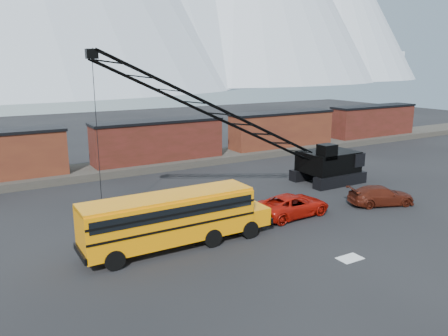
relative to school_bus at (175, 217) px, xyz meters
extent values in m
plane|color=black|center=(7.08, -2.39, -1.79)|extent=(160.00, 160.00, 0.00)
cube|color=#47413A|center=(7.08, 19.61, -1.44)|extent=(120.00, 5.00, 0.70)
cube|color=black|center=(-4.72, 19.61, -0.79)|extent=(2.20, 2.40, 0.60)
cube|color=#561C18|center=(7.08, 19.61, 0.91)|extent=(13.50, 2.90, 4.00)
cube|color=black|center=(7.08, 19.61, 2.96)|extent=(13.70, 3.10, 0.25)
cube|color=black|center=(2.88, 19.61, -0.79)|extent=(2.20, 2.40, 0.60)
cube|color=black|center=(11.28, 19.61, -0.79)|extent=(2.20, 2.40, 0.60)
cube|color=#4A1F15|center=(23.08, 19.61, 0.91)|extent=(13.50, 2.90, 4.00)
cube|color=black|center=(23.08, 19.61, 2.96)|extent=(13.70, 3.10, 0.25)
cube|color=black|center=(18.88, 19.61, -0.79)|extent=(2.20, 2.40, 0.60)
cube|color=black|center=(27.28, 19.61, -0.79)|extent=(2.20, 2.40, 0.60)
cube|color=#561C18|center=(39.08, 19.61, 0.91)|extent=(13.50, 2.90, 4.00)
cube|color=black|center=(39.08, 19.61, 2.96)|extent=(13.70, 3.10, 0.25)
cube|color=black|center=(34.88, 19.61, -0.79)|extent=(2.20, 2.40, 0.60)
cube|color=black|center=(43.28, 19.61, -0.79)|extent=(2.20, 2.40, 0.60)
cube|color=silver|center=(7.58, -6.39, -1.78)|extent=(1.40, 0.90, 0.02)
cube|color=orange|center=(-0.35, 0.00, 0.01)|extent=(10.00, 2.50, 2.50)
cube|color=orange|center=(5.25, 0.00, -0.69)|extent=(1.60, 2.30, 1.10)
cube|color=orange|center=(-0.35, 0.00, 1.31)|extent=(10.00, 2.30, 0.18)
cube|color=black|center=(-0.35, -1.26, 0.71)|extent=(9.60, 0.05, 0.65)
cube|color=black|center=(-0.35, 1.26, 0.71)|extent=(9.60, 0.05, 0.65)
cube|color=black|center=(6.10, 0.00, -0.99)|extent=(0.15, 2.45, 0.35)
cube|color=black|center=(-5.40, 0.00, -0.99)|extent=(0.15, 2.50, 0.35)
cylinder|color=black|center=(-3.95, -1.15, -1.24)|extent=(1.10, 0.35, 1.10)
cylinder|color=black|center=(-3.95, 1.15, -1.24)|extent=(1.10, 0.35, 1.10)
cylinder|color=black|center=(1.85, -1.15, -1.24)|extent=(1.10, 0.35, 1.10)
cylinder|color=black|center=(1.85, 1.15, -1.24)|extent=(1.10, 0.35, 1.10)
cylinder|color=black|center=(4.45, -1.15, -1.24)|extent=(1.10, 0.35, 1.10)
cylinder|color=black|center=(4.45, 1.15, -1.24)|extent=(1.10, 0.35, 1.10)
imported|color=#A91108|center=(9.32, 0.71, -1.02)|extent=(5.67, 2.78, 1.55)
imported|color=#46160C|center=(16.67, -0.79, -1.07)|extent=(5.37, 3.61, 1.44)
cube|color=black|center=(17.95, 4.67, -1.29)|extent=(5.50, 1.00, 1.00)
cube|color=black|center=(17.95, 7.87, -1.29)|extent=(5.50, 1.00, 1.00)
cube|color=black|center=(17.95, 6.27, 0.11)|extent=(4.80, 3.60, 1.80)
cube|color=black|center=(19.95, 6.27, 0.31)|extent=(1.20, 3.80, 1.20)
cube|color=black|center=(16.55, 5.07, 1.31)|extent=(1.40, 1.20, 1.30)
cube|color=black|center=(16.55, 4.52, 1.31)|extent=(1.20, 0.06, 0.90)
cube|color=black|center=(-2.64, 5.78, 9.22)|extent=(0.70, 0.50, 0.60)
cylinder|color=black|center=(-2.64, 5.78, 3.71)|extent=(0.04, 0.04, 10.71)
cube|color=black|center=(-2.64, 5.78, -1.44)|extent=(0.25, 0.25, 0.50)
camera|label=1|loc=(-9.68, -21.92, 8.60)|focal=35.00mm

